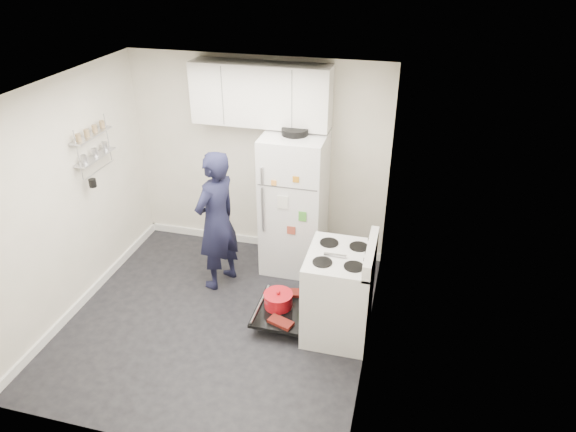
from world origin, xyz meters
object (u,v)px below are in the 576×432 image
(person, at_px, (217,221))
(electric_range, at_px, (337,294))
(open_oven_door, at_px, (280,305))
(refrigerator, at_px, (294,203))

(person, bearing_deg, electric_range, 92.35)
(open_oven_door, bearing_deg, electric_range, -1.68)
(electric_range, xyz_separation_m, open_oven_door, (-0.61, 0.02, -0.27))
(open_oven_door, xyz_separation_m, person, (-0.87, 0.48, 0.64))
(electric_range, bearing_deg, open_oven_door, 178.32)
(electric_range, height_order, person, person)
(electric_range, xyz_separation_m, refrigerator, (-0.72, 1.10, 0.40))
(open_oven_door, height_order, refrigerator, refrigerator)
(open_oven_door, relative_size, person, 0.42)
(open_oven_door, distance_m, person, 1.19)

